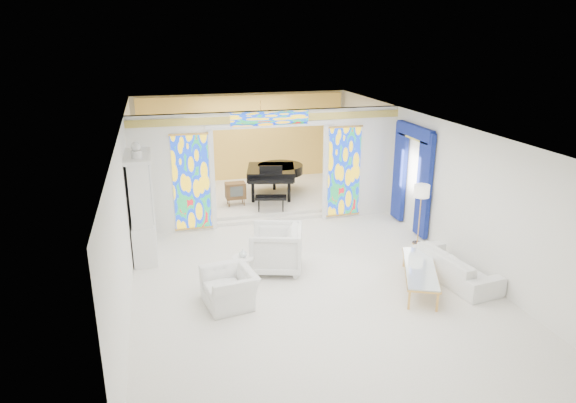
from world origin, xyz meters
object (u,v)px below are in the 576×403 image
object	(u,v)px
china_cabinet	(142,208)
tv_console	(235,191)
armchair_right	(276,249)
sofa	(455,266)
coffee_table	(420,269)
armchair_left	(230,288)
grand_piano	(275,172)

from	to	relation	value
china_cabinet	tv_console	xyz separation A→B (m)	(2.48, 2.58, -0.57)
armchair_right	sofa	size ratio (longest dim) A/B	0.53
armchair_right	china_cabinet	bearing A→B (deg)	-101.25
armchair_right	coffee_table	size ratio (longest dim) A/B	0.53
china_cabinet	coffee_table	distance (m)	6.11
armchair_left	tv_console	distance (m)	5.32
china_cabinet	sofa	bearing A→B (deg)	-24.55
coffee_table	tv_console	bearing A→B (deg)	116.92
grand_piano	tv_console	world-z (taller)	grand_piano
sofa	china_cabinet	bearing A→B (deg)	58.27
armchair_left	sofa	world-z (taller)	armchair_left
coffee_table	tv_console	distance (m)	6.21
armchair_right	tv_console	xyz separation A→B (m)	(-0.22, 4.04, 0.11)
china_cabinet	sofa	world-z (taller)	china_cabinet
china_cabinet	coffee_table	world-z (taller)	china_cabinet
tv_console	sofa	bearing A→B (deg)	-56.51
coffee_table	grand_piano	world-z (taller)	grand_piano
armchair_left	armchair_right	distance (m)	1.68
grand_piano	tv_console	bearing A→B (deg)	-139.09
armchair_left	grand_piano	bearing A→B (deg)	149.13
armchair_right	grand_piano	world-z (taller)	grand_piano
armchair_right	sofa	bearing A→B (deg)	85.56
armchair_left	grand_piano	distance (m)	6.37
china_cabinet	grand_piano	bearing A→B (deg)	40.71
armchair_left	coffee_table	distance (m)	3.78
coffee_table	grand_piano	size ratio (longest dim) A/B	0.75
china_cabinet	grand_piano	xyz separation A→B (m)	(3.81, 3.28, -0.28)
china_cabinet	grand_piano	size ratio (longest dim) A/B	1.00
sofa	coffee_table	size ratio (longest dim) A/B	1.00
grand_piano	tv_console	size ratio (longest dim) A/B	4.20
armchair_right	coffee_table	bearing A→B (deg)	77.03
china_cabinet	armchair_right	distance (m)	3.14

